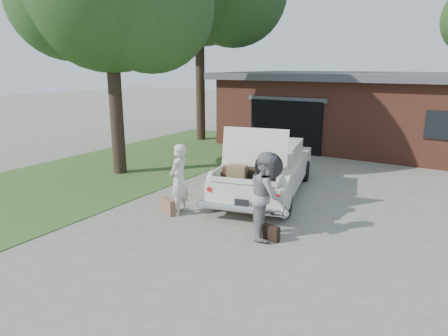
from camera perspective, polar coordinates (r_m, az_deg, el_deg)
The scene contains 8 objects.
ground at distance 9.94m, azimuth -1.83°, elevation -6.89°, with size 90.00×90.00×0.00m, color gray.
grass_strip at distance 15.52m, azimuth -12.71°, elevation 0.65°, with size 6.00×16.00×0.02m, color #2D4C1E.
house at distance 19.72m, azimuth 19.61°, elevation 7.96°, with size 12.80×7.80×3.30m.
sedan at distance 11.50m, azimuth 6.10°, elevation -0.06°, with size 3.06×5.43×2.11m.
woman_left at distance 9.89m, azimuth -6.47°, elevation -1.66°, with size 0.65×0.43×1.78m, color beige.
woman_right at distance 8.55m, azimuth 6.15°, elevation -3.90°, with size 0.91×0.71×1.88m, color gray.
suitcase_left at distance 10.14m, azimuth -8.00°, elevation -5.43°, with size 0.50×0.16×0.39m, color #8E6048.
suitcase_right at distance 8.65m, azimuth 6.57°, elevation -9.15°, with size 0.44×0.14×0.34m, color black.
Camera 1 is at (5.14, -7.71, 3.62)m, focal length 32.00 mm.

